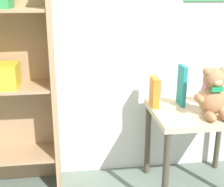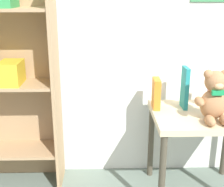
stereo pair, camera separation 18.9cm
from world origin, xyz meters
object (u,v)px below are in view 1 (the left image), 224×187
teddy_bear (213,94)px  book_standing_pink (208,91)px  book_standing_orange (154,92)px  book_standing_teal (182,86)px  display_table (198,122)px

teddy_bear → book_standing_pink: bearing=73.9°
book_standing_orange → book_standing_teal: (0.18, -0.00, 0.04)m
teddy_bear → book_standing_pink: 0.21m
book_standing_pink → book_standing_teal: bearing=-179.5°
book_standing_orange → book_standing_teal: 0.18m
teddy_bear → book_standing_orange: teddy_bear is taller
book_standing_orange → book_standing_teal: size_ratio=0.72×
display_table → book_standing_orange: book_standing_orange is taller
teddy_bear → book_standing_teal: teddy_bear is taller
book_standing_teal → display_table: bearing=-48.3°
display_table → book_standing_teal: (-0.09, 0.10, 0.22)m
book_standing_orange → book_standing_pink: 0.35m
teddy_bear → book_standing_pink: (0.06, 0.20, -0.04)m
book_standing_teal → teddy_bear: bearing=-59.6°
display_table → book_standing_teal: bearing=132.6°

